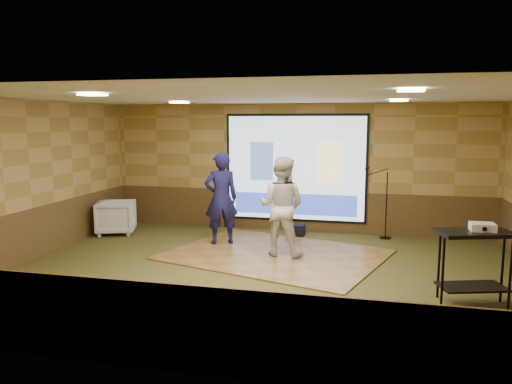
% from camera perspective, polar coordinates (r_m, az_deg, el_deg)
% --- Properties ---
extents(ground, '(9.00, 9.00, 0.00)m').
position_cam_1_polar(ground, '(8.66, 0.86, -9.31)').
color(ground, '#2D3A1A').
rests_on(ground, ground).
extents(room_shell, '(9.04, 7.04, 3.02)m').
position_cam_1_polar(room_shell, '(8.28, 0.89, 4.65)').
color(room_shell, '#A98546').
rests_on(room_shell, ground).
extents(wainscot_back, '(9.00, 0.04, 0.95)m').
position_cam_1_polar(wainscot_back, '(11.88, 4.51, -2.17)').
color(wainscot_back, '#472E17').
rests_on(wainscot_back, ground).
extents(wainscot_front, '(9.00, 0.04, 0.95)m').
position_cam_1_polar(wainscot_front, '(5.36, -7.51, -15.28)').
color(wainscot_front, '#472E17').
rests_on(wainscot_front, ground).
extents(wainscot_left, '(0.04, 7.00, 0.95)m').
position_cam_1_polar(wainscot_left, '(10.43, -23.99, -4.31)').
color(wainscot_left, '#472E17').
rests_on(wainscot_left, ground).
extents(projector_screen, '(3.32, 0.06, 2.52)m').
position_cam_1_polar(projector_screen, '(11.70, 4.53, 2.62)').
color(projector_screen, black).
rests_on(projector_screen, room_shell).
extents(downlight_nw, '(0.32, 0.32, 0.02)m').
position_cam_1_polar(downlight_nw, '(10.65, -8.76, 10.06)').
color(downlight_nw, beige).
rests_on(downlight_nw, room_shell).
extents(downlight_ne, '(0.32, 0.32, 0.02)m').
position_cam_1_polar(downlight_ne, '(9.88, 16.01, 9.99)').
color(downlight_ne, beige).
rests_on(downlight_ne, room_shell).
extents(downlight_sw, '(0.32, 0.32, 0.02)m').
position_cam_1_polar(downlight_sw, '(7.69, -18.18, 10.51)').
color(downlight_sw, beige).
rests_on(downlight_sw, room_shell).
extents(downlight_se, '(0.32, 0.32, 0.02)m').
position_cam_1_polar(downlight_se, '(6.59, 17.29, 11.01)').
color(downlight_se, beige).
rests_on(downlight_se, room_shell).
extents(dance_floor, '(4.65, 4.03, 0.03)m').
position_cam_1_polar(dance_floor, '(9.80, 2.22, -7.14)').
color(dance_floor, brown).
rests_on(dance_floor, ground).
extents(player_left, '(0.84, 0.73, 1.93)m').
position_cam_1_polar(player_left, '(10.45, -4.01, -0.72)').
color(player_left, '#161441').
rests_on(player_left, dance_floor).
extents(player_right, '(1.02, 0.84, 1.90)m').
position_cam_1_polar(player_right, '(9.54, 2.93, -1.64)').
color(player_right, beige).
rests_on(player_right, dance_floor).
extents(av_table, '(1.02, 0.54, 1.08)m').
position_cam_1_polar(av_table, '(7.68, 23.67, -6.30)').
color(av_table, black).
rests_on(av_table, ground).
extents(projector, '(0.33, 0.28, 0.11)m').
position_cam_1_polar(projector, '(7.66, 24.47, -3.65)').
color(projector, white).
rests_on(projector, av_table).
extents(mic_stand, '(0.63, 0.26, 1.60)m').
position_cam_1_polar(mic_stand, '(11.43, 14.35, -2.71)').
color(mic_stand, black).
rests_on(mic_stand, ground).
extents(banquet_chair, '(1.08, 1.06, 0.77)m').
position_cam_1_polar(banquet_chair, '(11.97, -15.66, -2.80)').
color(banquet_chair, gray).
rests_on(banquet_chair, ground).
extents(duffel_bag, '(0.43, 0.30, 0.25)m').
position_cam_1_polar(duffel_bag, '(11.43, 4.53, -4.36)').
color(duffel_bag, black).
rests_on(duffel_bag, ground).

